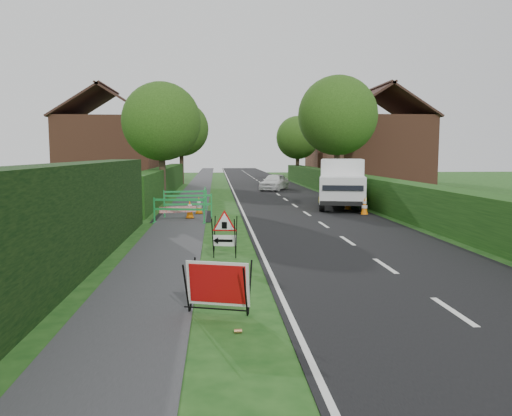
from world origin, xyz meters
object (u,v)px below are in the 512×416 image
works_van (342,182)px  hatchback_car (274,182)px  red_rect_sign (218,285)px  triangle_sign (223,231)px

works_van → hatchback_car: size_ratio=1.56×
red_rect_sign → triangle_sign: (0.16, 4.52, 0.22)m
hatchback_car → triangle_sign: bearing=-75.9°
works_van → hatchback_car: 12.13m
red_rect_sign → hatchback_car: hatchback_car is taller
red_rect_sign → triangle_sign: size_ratio=1.12×
triangle_sign → hatchback_car: size_ratio=0.30×
triangle_sign → hatchback_car: 24.07m
red_rect_sign → works_van: size_ratio=0.21×
triangle_sign → hatchback_car: (4.11, 23.71, -0.13)m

